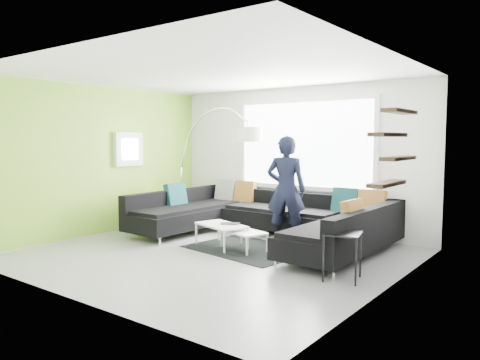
% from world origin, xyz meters
% --- Properties ---
extents(ground, '(5.50, 5.50, 0.00)m').
position_xyz_m(ground, '(0.00, 0.00, 0.00)').
color(ground, slate).
rests_on(ground, ground).
extents(room_shell, '(5.54, 5.04, 2.82)m').
position_xyz_m(room_shell, '(0.04, 0.21, 1.81)').
color(room_shell, silver).
rests_on(room_shell, ground).
extents(sectional_sofa, '(4.29, 2.69, 0.92)m').
position_xyz_m(sectional_sofa, '(0.03, 1.15, 0.40)').
color(sectional_sofa, black).
rests_on(sectional_sofa, ground).
extents(rug, '(2.07, 1.63, 0.01)m').
position_xyz_m(rug, '(0.22, 0.63, 0.01)').
color(rug, black).
rests_on(rug, ground).
extents(coffee_table, '(1.30, 0.98, 0.38)m').
position_xyz_m(coffee_table, '(-0.03, 0.52, 0.19)').
color(coffee_table, silver).
rests_on(coffee_table, ground).
extents(arc_lamp, '(2.39, 1.34, 2.40)m').
position_xyz_m(arc_lamp, '(-2.27, 1.64, 1.20)').
color(arc_lamp, silver).
rests_on(arc_lamp, ground).
extents(side_table, '(0.54, 0.54, 0.61)m').
position_xyz_m(side_table, '(2.16, 0.01, 0.31)').
color(side_table, black).
rests_on(side_table, ground).
extents(person, '(0.99, 0.92, 1.86)m').
position_xyz_m(person, '(0.45, 1.42, 0.93)').
color(person, black).
rests_on(person, ground).
extents(laptop, '(0.52, 0.51, 0.03)m').
position_xyz_m(laptop, '(-0.11, 0.56, 0.39)').
color(laptop, black).
rests_on(laptop, coffee_table).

